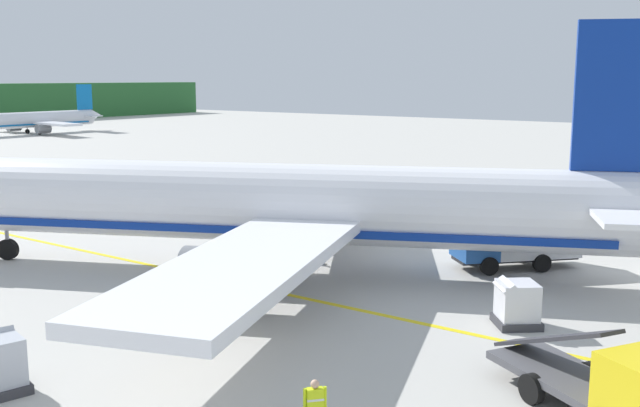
# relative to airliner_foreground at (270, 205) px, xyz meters

# --- Properties ---
(ground) EXTENTS (240.00, 320.00, 0.20)m
(ground) POSITION_rel_airliner_foreground_xyz_m (10.18, 30.73, -3.49)
(ground) COLOR #B7B5AD
(airliner_foreground) EXTENTS (33.07, 39.24, 11.90)m
(airliner_foreground) POSITION_rel_airliner_foreground_xyz_m (0.00, 0.00, 0.00)
(airliner_foreground) COLOR white
(airliner_foreground) RESTS_ON ground
(airliner_far_taxiway) EXTENTS (28.89, 24.03, 8.25)m
(airliner_far_taxiway) POSITION_rel_airliner_foreground_xyz_m (45.14, 88.90, -1.04)
(airliner_far_taxiway) COLOR silver
(airliner_far_taxiway) RESTS_ON ground
(service_truck_fuel) EXTENTS (5.06, 6.53, 2.66)m
(service_truck_fuel) POSITION_rel_airliner_foreground_xyz_m (-6.95, -17.70, -2.22)
(service_truck_fuel) COLOR yellow
(service_truck_fuel) RESTS_ON ground
(service_truck_baggage) EXTENTS (6.02, 5.82, 2.53)m
(service_truck_baggage) POSITION_rel_airliner_foreground_xyz_m (7.90, -9.38, -1.93)
(service_truck_baggage) COLOR #2659A5
(service_truck_baggage) RESTS_ON ground
(cargo_container_far) EXTENTS (2.27, 2.27, 1.84)m
(cargo_container_far) POSITION_rel_airliner_foreground_xyz_m (-0.56, -12.59, -2.52)
(cargo_container_far) COLOR #333338
(cargo_container_far) RESTS_ON ground
(crew_loader_left) EXTENTS (0.49, 0.47, 1.73)m
(crew_loader_left) POSITION_rel_airliner_foreground_xyz_m (-12.42, -11.57, -2.37)
(crew_loader_left) COLOR #191E33
(crew_loader_left) RESTS_ON ground
(apron_guide_line) EXTENTS (0.30, 60.00, 0.01)m
(apron_guide_line) POSITION_rel_airliner_foreground_xyz_m (-2.43, -4.48, -3.39)
(apron_guide_line) COLOR yellow
(apron_guide_line) RESTS_ON ground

